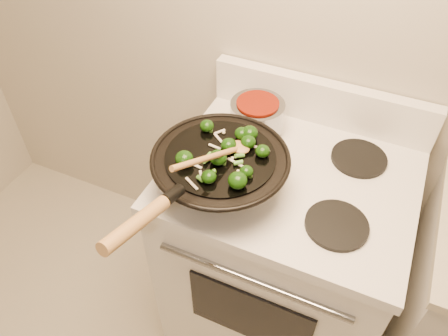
% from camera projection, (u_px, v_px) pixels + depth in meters
% --- Properties ---
extents(stove, '(0.78, 0.67, 1.08)m').
position_uv_depth(stove, '(279.00, 253.00, 1.70)').
color(stove, white).
rests_on(stove, ground).
extents(wok, '(0.40, 0.67, 0.25)m').
position_uv_depth(wok, '(220.00, 170.00, 1.28)').
color(wok, black).
rests_on(wok, stove).
extents(stirfry, '(0.24, 0.28, 0.05)m').
position_uv_depth(stirfry, '(228.00, 152.00, 1.23)').
color(stirfry, '#113207').
rests_on(stirfry, wok).
extents(wooden_spoon, '(0.12, 0.29, 0.12)m').
position_uv_depth(wooden_spoon, '(222.00, 153.00, 1.19)').
color(wooden_spoon, '#AB7943').
rests_on(wooden_spoon, wok).
extents(saucepan, '(0.18, 0.29, 0.11)m').
position_uv_depth(saucepan, '(257.00, 116.00, 1.48)').
color(saucepan, gray).
rests_on(saucepan, stove).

